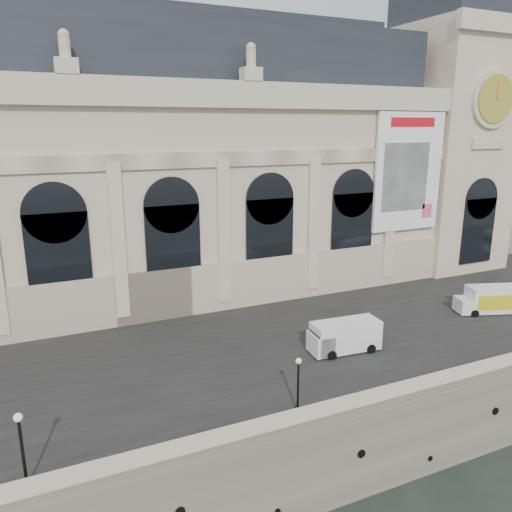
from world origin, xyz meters
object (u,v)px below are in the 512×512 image
at_px(box_truck, 492,300).
at_px(lamp_right, 298,386).
at_px(van_c, 341,337).
at_px(lamp_left, 23,452).

height_order(box_truck, lamp_right, lamp_right).
bearing_deg(van_c, lamp_right, -139.96).
bearing_deg(box_truck, van_c, -175.90).
height_order(lamp_left, lamp_right, lamp_left).
height_order(box_truck, lamp_left, lamp_left).
relative_size(box_truck, lamp_right, 1.83).
xyz_separation_m(van_c, lamp_left, (-23.64, -6.86, 0.84)).
distance_m(van_c, box_truck, 18.65).
height_order(van_c, lamp_left, lamp_left).
relative_size(van_c, lamp_right, 1.56).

